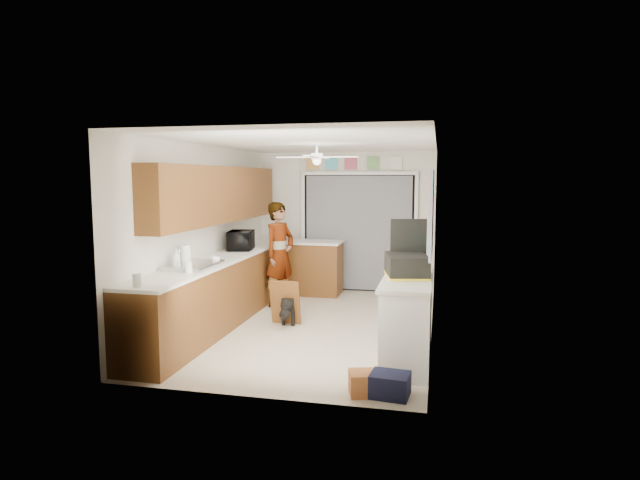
{
  "coord_description": "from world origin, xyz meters",
  "views": [
    {
      "loc": [
        1.66,
        -7.04,
        2.03
      ],
      "look_at": [
        0.0,
        0.4,
        1.15
      ],
      "focal_mm": 30.0,
      "sensor_mm": 36.0,
      "label": 1
    }
  ],
  "objects_px": {
    "cardboard_box": "(368,383)",
    "navy_crate": "(390,385)",
    "microwave": "(241,240)",
    "soap_bottle": "(176,258)",
    "suitcase": "(407,265)",
    "cup": "(216,260)",
    "paper_towel_roll": "(186,255)",
    "man": "(280,254)",
    "dog": "(291,308)"
  },
  "relations": [
    {
      "from": "cup",
      "to": "paper_towel_roll",
      "type": "xyz_separation_m",
      "value": [
        -0.27,
        -0.29,
        0.09
      ]
    },
    {
      "from": "dog",
      "to": "cup",
      "type": "bearing_deg",
      "value": -138.28
    },
    {
      "from": "paper_towel_roll",
      "to": "dog",
      "type": "relative_size",
      "value": 0.47
    },
    {
      "from": "suitcase",
      "to": "paper_towel_roll",
      "type": "bearing_deg",
      "value": 165.33
    },
    {
      "from": "microwave",
      "to": "man",
      "type": "height_order",
      "value": "man"
    },
    {
      "from": "man",
      "to": "dog",
      "type": "height_order",
      "value": "man"
    },
    {
      "from": "microwave",
      "to": "suitcase",
      "type": "relative_size",
      "value": 0.91
    },
    {
      "from": "microwave",
      "to": "suitcase",
      "type": "height_order",
      "value": "microwave"
    },
    {
      "from": "navy_crate",
      "to": "paper_towel_roll",
      "type": "bearing_deg",
      "value": 154.89
    },
    {
      "from": "microwave",
      "to": "navy_crate",
      "type": "xyz_separation_m",
      "value": [
        2.54,
        -2.84,
        -0.98
      ]
    },
    {
      "from": "cup",
      "to": "man",
      "type": "xyz_separation_m",
      "value": [
        0.35,
        1.7,
        -0.15
      ]
    },
    {
      "from": "paper_towel_roll",
      "to": "dog",
      "type": "distance_m",
      "value": 1.7
    },
    {
      "from": "cup",
      "to": "dog",
      "type": "relative_size",
      "value": 0.2
    },
    {
      "from": "cardboard_box",
      "to": "navy_crate",
      "type": "xyz_separation_m",
      "value": [
        0.21,
        0.0,
        0.0
      ]
    },
    {
      "from": "navy_crate",
      "to": "microwave",
      "type": "bearing_deg",
      "value": 131.9
    },
    {
      "from": "man",
      "to": "paper_towel_roll",
      "type": "bearing_deg",
      "value": -172.36
    },
    {
      "from": "microwave",
      "to": "navy_crate",
      "type": "bearing_deg",
      "value": -150.05
    },
    {
      "from": "paper_towel_roll",
      "to": "man",
      "type": "bearing_deg",
      "value": 72.71
    },
    {
      "from": "man",
      "to": "suitcase",
      "type": "bearing_deg",
      "value": -109.94
    },
    {
      "from": "paper_towel_roll",
      "to": "suitcase",
      "type": "xyz_separation_m",
      "value": [
        2.74,
        -0.12,
        -0.01
      ]
    },
    {
      "from": "microwave",
      "to": "soap_bottle",
      "type": "relative_size",
      "value": 1.97
    },
    {
      "from": "cardboard_box",
      "to": "cup",
      "type": "bearing_deg",
      "value": 144.87
    },
    {
      "from": "paper_towel_roll",
      "to": "cup",
      "type": "bearing_deg",
      "value": 47.11
    },
    {
      "from": "microwave",
      "to": "paper_towel_roll",
      "type": "distance_m",
      "value": 1.59
    },
    {
      "from": "suitcase",
      "to": "cardboard_box",
      "type": "height_order",
      "value": "suitcase"
    },
    {
      "from": "soap_bottle",
      "to": "paper_towel_roll",
      "type": "relative_size",
      "value": 1.01
    },
    {
      "from": "cup",
      "to": "paper_towel_roll",
      "type": "height_order",
      "value": "paper_towel_roll"
    },
    {
      "from": "paper_towel_roll",
      "to": "suitcase",
      "type": "height_order",
      "value": "paper_towel_roll"
    },
    {
      "from": "soap_bottle",
      "to": "dog",
      "type": "distance_m",
      "value": 1.87
    },
    {
      "from": "paper_towel_roll",
      "to": "suitcase",
      "type": "bearing_deg",
      "value": -2.6
    },
    {
      "from": "paper_towel_roll",
      "to": "man",
      "type": "relative_size",
      "value": 0.16
    },
    {
      "from": "dog",
      "to": "suitcase",
      "type": "bearing_deg",
      "value": -34.14
    },
    {
      "from": "cup",
      "to": "navy_crate",
      "type": "relative_size",
      "value": 0.31
    },
    {
      "from": "dog",
      "to": "cardboard_box",
      "type": "bearing_deg",
      "value": -58.38
    },
    {
      "from": "cup",
      "to": "man",
      "type": "relative_size",
      "value": 0.07
    },
    {
      "from": "paper_towel_roll",
      "to": "man",
      "type": "height_order",
      "value": "man"
    },
    {
      "from": "suitcase",
      "to": "man",
      "type": "bearing_deg",
      "value": 123.07
    },
    {
      "from": "cup",
      "to": "dog",
      "type": "height_order",
      "value": "cup"
    },
    {
      "from": "paper_towel_roll",
      "to": "navy_crate",
      "type": "distance_m",
      "value": 3.1
    },
    {
      "from": "cup",
      "to": "cardboard_box",
      "type": "relative_size",
      "value": 0.32
    },
    {
      "from": "suitcase",
      "to": "man",
      "type": "xyz_separation_m",
      "value": [
        -2.12,
        2.11,
        -0.23
      ]
    },
    {
      "from": "microwave",
      "to": "navy_crate",
      "type": "relative_size",
      "value": 1.47
    },
    {
      "from": "man",
      "to": "navy_crate",
      "type": "bearing_deg",
      "value": -122.72
    },
    {
      "from": "cardboard_box",
      "to": "navy_crate",
      "type": "relative_size",
      "value": 0.97
    },
    {
      "from": "cardboard_box",
      "to": "paper_towel_roll",
      "type": "bearing_deg",
      "value": 153.06
    },
    {
      "from": "navy_crate",
      "to": "man",
      "type": "distance_m",
      "value": 3.9
    },
    {
      "from": "suitcase",
      "to": "man",
      "type": "relative_size",
      "value": 0.35
    },
    {
      "from": "cup",
      "to": "man",
      "type": "bearing_deg",
      "value": 78.4
    },
    {
      "from": "cup",
      "to": "dog",
      "type": "bearing_deg",
      "value": 41.66
    },
    {
      "from": "soap_bottle",
      "to": "cup",
      "type": "xyz_separation_m",
      "value": [
        0.26,
        0.55,
        -0.09
      ]
    }
  ]
}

